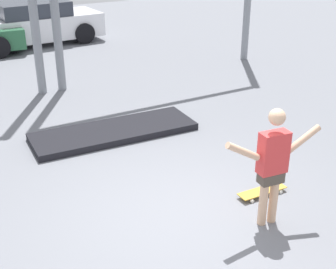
% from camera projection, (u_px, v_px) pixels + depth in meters
% --- Properties ---
extents(ground_plane, '(36.00, 36.00, 0.00)m').
position_uv_depth(ground_plane, '(181.00, 215.00, 6.57)').
color(ground_plane, slate).
extents(skateboarder, '(1.42, 0.24, 1.67)m').
position_uv_depth(skateboarder, '(272.00, 162.00, 6.03)').
color(skateboarder, '#DBAD89').
rests_on(skateboarder, ground_plane).
extents(skateboard, '(0.80, 0.26, 0.08)m').
position_uv_depth(skateboard, '(262.00, 191.00, 7.03)').
color(skateboard, gold).
rests_on(skateboard, ground_plane).
extents(manual_pad, '(3.18, 1.21, 0.13)m').
position_uv_depth(manual_pad, '(114.00, 132.00, 9.01)').
color(manual_pad, black).
rests_on(manual_pad, ground_plane).
extents(parked_car_white, '(4.10, 2.04, 1.39)m').
position_uv_depth(parked_car_white, '(38.00, 23.00, 15.46)').
color(parked_car_white, white).
rests_on(parked_car_white, ground_plane).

